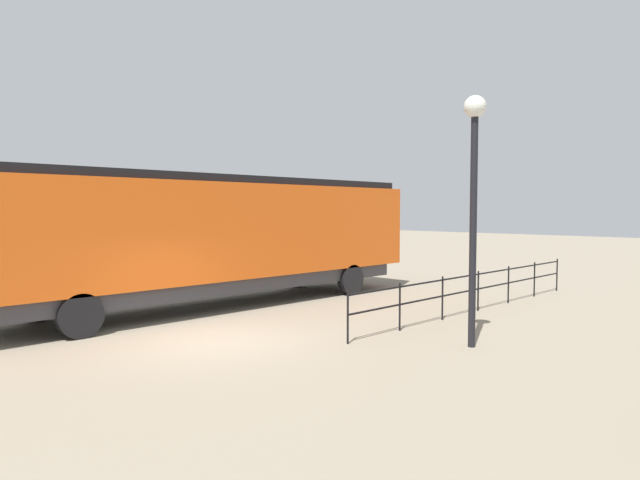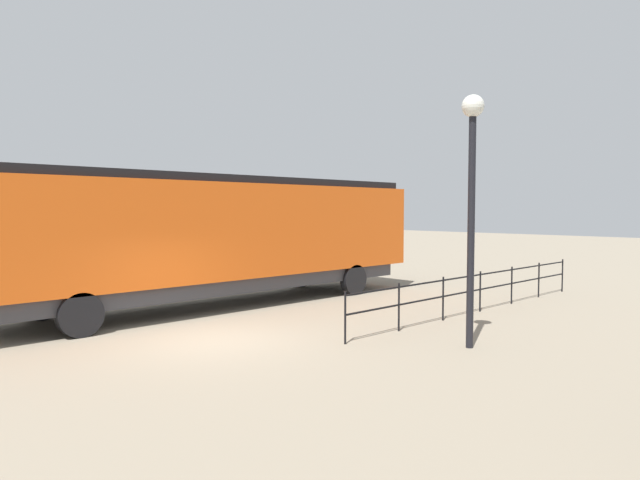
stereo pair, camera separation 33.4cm
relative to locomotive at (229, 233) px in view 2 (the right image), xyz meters
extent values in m
plane|color=gray|center=(3.98, -3.26, -2.32)|extent=(120.00, 120.00, 0.00)
cube|color=#D15114|center=(0.00, -0.48, 0.13)|extent=(3.19, 15.25, 2.90)
cube|color=black|center=(0.00, 6.05, -0.31)|extent=(3.06, 2.19, 2.03)
cube|color=black|center=(0.00, -0.48, 1.69)|extent=(2.87, 14.64, 0.24)
cube|color=#38383D|center=(0.00, -0.48, -1.55)|extent=(2.87, 14.03, 0.45)
cylinder|color=black|center=(-1.45, 4.40, -1.77)|extent=(0.30, 1.10, 1.10)
cylinder|color=black|center=(1.45, 4.40, -1.77)|extent=(0.30, 1.10, 1.10)
cylinder|color=black|center=(-1.45, -5.36, -1.77)|extent=(0.30, 1.10, 1.10)
cylinder|color=black|center=(1.45, -5.36, -1.77)|extent=(0.30, 1.10, 1.10)
cylinder|color=black|center=(8.54, 0.55, 0.29)|extent=(0.16, 0.16, 5.22)
sphere|color=silver|center=(8.54, 0.55, 3.04)|extent=(0.49, 0.49, 0.49)
cube|color=black|center=(6.38, 4.71, -1.19)|extent=(0.04, 11.88, 0.04)
cube|color=black|center=(6.38, 4.71, -1.65)|extent=(0.04, 11.88, 0.04)
cylinder|color=black|center=(6.38, -1.23, -1.71)|extent=(0.05, 0.05, 1.23)
cylinder|color=black|center=(6.38, 0.75, -1.71)|extent=(0.05, 0.05, 1.23)
cylinder|color=black|center=(6.38, 2.73, -1.71)|extent=(0.05, 0.05, 1.23)
cylinder|color=black|center=(6.38, 4.71, -1.71)|extent=(0.05, 0.05, 1.23)
cylinder|color=black|center=(6.38, 6.69, -1.71)|extent=(0.05, 0.05, 1.23)
cylinder|color=black|center=(6.38, 8.67, -1.71)|extent=(0.05, 0.05, 1.23)
cylinder|color=black|center=(6.38, 10.65, -1.71)|extent=(0.05, 0.05, 1.23)
camera|label=1|loc=(14.91, -10.68, 0.77)|focal=31.34mm
camera|label=2|loc=(15.14, -10.44, 0.77)|focal=31.34mm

